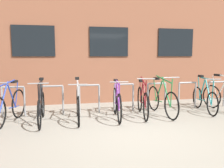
{
  "coord_description": "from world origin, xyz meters",
  "views": [
    {
      "loc": [
        -1.42,
        -4.4,
        1.61
      ],
      "look_at": [
        -0.22,
        1.6,
        0.84
      ],
      "focal_mm": 36.63,
      "sensor_mm": 36.0,
      "label": 1
    }
  ],
  "objects_px": {
    "bicycle_blue": "(9,106)",
    "bicycle_green": "(162,100)",
    "bicycle_black": "(41,107)",
    "bicycle_purple": "(117,103)",
    "bicycle_teal": "(204,98)",
    "bicycle_maroon": "(143,101)",
    "bicycle_silver": "(78,105)"
  },
  "relations": [
    {
      "from": "bicycle_blue",
      "to": "bicycle_green",
      "type": "bearing_deg",
      "value": 1.0
    },
    {
      "from": "bicycle_black",
      "to": "bicycle_purple",
      "type": "height_order",
      "value": "bicycle_black"
    },
    {
      "from": "bicycle_teal",
      "to": "bicycle_maroon",
      "type": "bearing_deg",
      "value": -177.23
    },
    {
      "from": "bicycle_purple",
      "to": "bicycle_maroon",
      "type": "bearing_deg",
      "value": 8.26
    },
    {
      "from": "bicycle_green",
      "to": "bicycle_purple",
      "type": "distance_m",
      "value": 1.29
    },
    {
      "from": "bicycle_teal",
      "to": "bicycle_blue",
      "type": "xyz_separation_m",
      "value": [
        -5.27,
        -0.15,
        0.03
      ]
    },
    {
      "from": "bicycle_maroon",
      "to": "bicycle_black",
      "type": "bearing_deg",
      "value": -177.01
    },
    {
      "from": "bicycle_green",
      "to": "bicycle_purple",
      "type": "height_order",
      "value": "bicycle_green"
    },
    {
      "from": "bicycle_teal",
      "to": "bicycle_black",
      "type": "height_order",
      "value": "bicycle_black"
    },
    {
      "from": "bicycle_blue",
      "to": "bicycle_purple",
      "type": "height_order",
      "value": "bicycle_blue"
    },
    {
      "from": "bicycle_silver",
      "to": "bicycle_green",
      "type": "xyz_separation_m",
      "value": [
        2.29,
        0.13,
        0.0
      ]
    },
    {
      "from": "bicycle_silver",
      "to": "bicycle_purple",
      "type": "relative_size",
      "value": 1.0
    },
    {
      "from": "bicycle_maroon",
      "to": "bicycle_purple",
      "type": "height_order",
      "value": "bicycle_maroon"
    },
    {
      "from": "bicycle_maroon",
      "to": "bicycle_black",
      "type": "height_order",
      "value": "bicycle_maroon"
    },
    {
      "from": "bicycle_teal",
      "to": "bicycle_black",
      "type": "distance_m",
      "value": 4.53
    },
    {
      "from": "bicycle_maroon",
      "to": "bicycle_silver",
      "type": "height_order",
      "value": "bicycle_maroon"
    },
    {
      "from": "bicycle_black",
      "to": "bicycle_teal",
      "type": "bearing_deg",
      "value": 2.9
    },
    {
      "from": "bicycle_black",
      "to": "bicycle_maroon",
      "type": "bearing_deg",
      "value": 2.99
    },
    {
      "from": "bicycle_maroon",
      "to": "bicycle_black",
      "type": "distance_m",
      "value": 2.62
    },
    {
      "from": "bicycle_teal",
      "to": "bicycle_blue",
      "type": "bearing_deg",
      "value": -178.35
    },
    {
      "from": "bicycle_green",
      "to": "bicycle_teal",
      "type": "bearing_deg",
      "value": 3.5
    },
    {
      "from": "bicycle_silver",
      "to": "bicycle_maroon",
      "type": "bearing_deg",
      "value": 3.92
    },
    {
      "from": "bicycle_teal",
      "to": "bicycle_blue",
      "type": "distance_m",
      "value": 5.27
    },
    {
      "from": "bicycle_blue",
      "to": "bicycle_silver",
      "type": "xyz_separation_m",
      "value": [
        1.62,
        -0.06,
        -0.01
      ]
    },
    {
      "from": "bicycle_blue",
      "to": "bicycle_purple",
      "type": "bearing_deg",
      "value": -1.02
    },
    {
      "from": "bicycle_black",
      "to": "bicycle_blue",
      "type": "relative_size",
      "value": 0.99
    },
    {
      "from": "bicycle_black",
      "to": "bicycle_purple",
      "type": "relative_size",
      "value": 1.02
    },
    {
      "from": "bicycle_purple",
      "to": "bicycle_green",
      "type": "bearing_deg",
      "value": 5.13
    },
    {
      "from": "bicycle_black",
      "to": "bicycle_blue",
      "type": "xyz_separation_m",
      "value": [
        -0.74,
        0.08,
        0.02
      ]
    },
    {
      "from": "bicycle_maroon",
      "to": "bicycle_purple",
      "type": "xyz_separation_m",
      "value": [
        -0.73,
        -0.11,
        0.0
      ]
    },
    {
      "from": "bicycle_blue",
      "to": "bicycle_purple",
      "type": "xyz_separation_m",
      "value": [
        2.63,
        -0.05,
        -0.01
      ]
    },
    {
      "from": "bicycle_teal",
      "to": "bicycle_maroon",
      "type": "distance_m",
      "value": 1.91
    }
  ]
}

